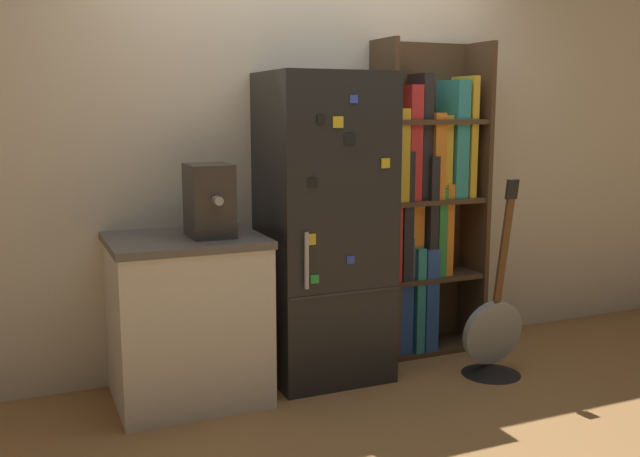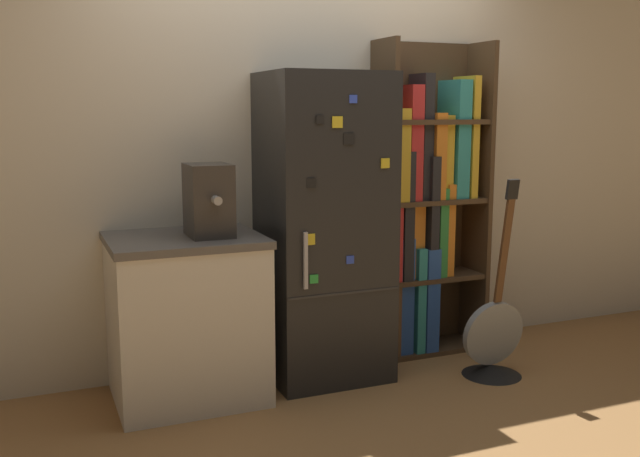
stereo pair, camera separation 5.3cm
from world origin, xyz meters
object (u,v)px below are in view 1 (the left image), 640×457
(refrigerator, at_px, (324,228))
(espresso_machine, at_px, (209,200))
(bookshelf, at_px, (420,208))
(guitar, at_px, (492,346))

(refrigerator, bearing_deg, espresso_machine, -173.59)
(bookshelf, xyz_separation_m, guitar, (0.17, -0.55, -0.75))
(bookshelf, distance_m, guitar, 0.95)
(guitar, bearing_deg, bookshelf, 107.29)
(refrigerator, xyz_separation_m, espresso_machine, (-0.68, -0.08, 0.20))
(refrigerator, distance_m, bookshelf, 0.74)
(espresso_machine, bearing_deg, bookshelf, 9.19)
(espresso_machine, height_order, guitar, espresso_machine)
(refrigerator, xyz_separation_m, guitar, (0.90, -0.40, -0.70))
(espresso_machine, distance_m, guitar, 1.84)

